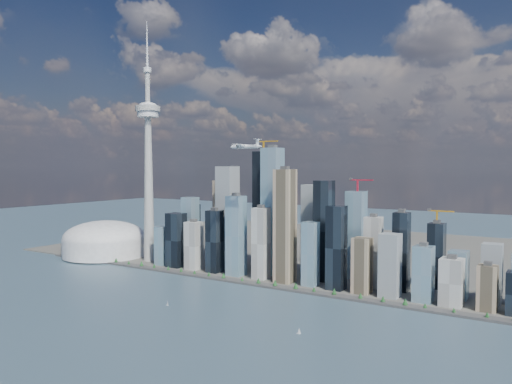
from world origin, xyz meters
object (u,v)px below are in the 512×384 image
Objects in this scene: dome_stadium at (105,241)px; needle_tower at (148,161)px; sailboat_west at (167,304)px; sailboat_east at (299,332)px; airplane at (246,146)px.

needle_tower is at bearing 4.09° from dome_stadium.
sailboat_east is (240.42, -7.89, -0.01)m from sailboat_west.
airplane is at bearing 131.90° from sailboat_east.
sailboat_west is (-44.94, -159.94, -256.53)m from airplane.
sailboat_east is (665.10, -249.52, -36.65)m from dome_stadium.
airplane is at bearing -15.54° from needle_tower.
sailboat_west is 1.00× the size of sailboat_east.
airplane reaches higher than dome_stadium.
sailboat_west is at bearing -41.47° from needle_tower.
needle_tower reaches higher than sailboat_west.
needle_tower is 2.75× the size of dome_stadium.
sailboat_west is 240.55m from sailboat_east.
needle_tower is 8.17× the size of airplane.
sailboat_west is at bearing -105.40° from airplane.
sailboat_east is at bearing 13.15° from sailboat_west.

